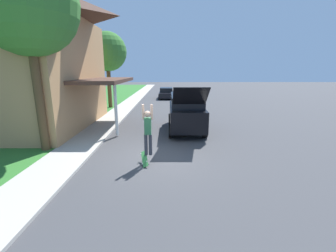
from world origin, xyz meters
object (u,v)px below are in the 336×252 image
lawn_tree_near (26,4)px  lawn_tree_far (107,52)px  suv_parked (186,111)px  car_down_street (166,93)px  skateboarder (148,129)px  skateboard (144,159)px

lawn_tree_near → lawn_tree_far: 11.66m
lawn_tree_far → suv_parked: lawn_tree_far is taller
car_down_street → lawn_tree_far: bearing=-124.2°
lawn_tree_near → car_down_street: (5.16, 19.27, -5.25)m
suv_parked → skateboarder: suv_parked is taller
lawn_tree_near → skateboard: bearing=-17.5°
suv_parked → car_down_street: suv_parked is taller
skateboarder → skateboard: skateboarder is taller
lawn_tree_near → car_down_street: size_ratio=1.88×
suv_parked → lawn_tree_near: bearing=-151.4°
lawn_tree_far → skateboard: bearing=-70.8°
car_down_street → skateboard: car_down_street is taller
skateboarder → suv_parked: bearing=69.4°
lawn_tree_far → skateboard: lawn_tree_far is taller
skateboarder → skateboard: size_ratio=2.54×
car_down_street → skateboarder: size_ratio=2.14×
skateboard → skateboarder: bearing=45.7°
skateboarder → skateboard: (-0.14, -0.14, -1.11)m
lawn_tree_far → car_down_street: size_ratio=1.62×
lawn_tree_near → skateboard: (4.49, -1.42, -5.68)m
lawn_tree_far → skateboarder: bearing=-70.1°
lawn_tree_near → suv_parked: size_ratio=1.46×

